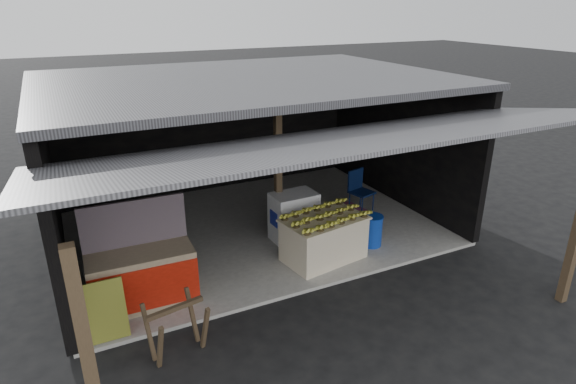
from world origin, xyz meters
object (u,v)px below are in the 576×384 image
water_barrel (372,231)px  plastic_chair (359,187)px  neighbor_stall (142,275)px  sawhorse (176,325)px  white_crate (294,216)px  banana_table (324,239)px

water_barrel → plastic_chair: bearing=65.3°
neighbor_stall → sawhorse: size_ratio=2.02×
white_crate → neighbor_stall: 3.07m
neighbor_stall → plastic_chair: 4.98m
neighbor_stall → sawhorse: 1.31m
banana_table → plastic_chair: plastic_chair is taller
neighbor_stall → white_crate: bearing=18.3°
white_crate → sawhorse: size_ratio=1.20×
banana_table → plastic_chair: bearing=31.9°
banana_table → water_barrel: (1.05, 0.06, -0.11)m
white_crate → water_barrel: (1.17, -0.86, -0.18)m
banana_table → white_crate: size_ratio=1.66×
sawhorse → white_crate: bearing=27.2°
banana_table → neighbor_stall: (-3.06, 0.04, 0.08)m
sawhorse → water_barrel: sawhorse is taller
banana_table → plastic_chair: 2.25m
sawhorse → banana_table: bearing=12.7°
banana_table → white_crate: white_crate is taller
banana_table → water_barrel: size_ratio=2.75×
white_crate → plastic_chair: 1.91m
white_crate → water_barrel: bearing=-38.1°
neighbor_stall → water_barrel: bearing=2.0°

